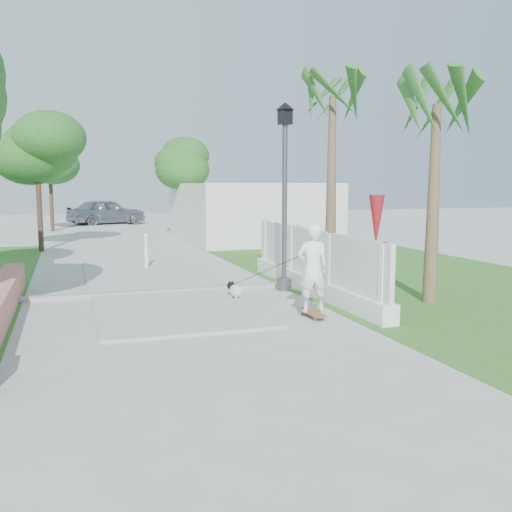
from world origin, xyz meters
name	(u,v)px	position (x,y,z in m)	size (l,w,h in m)	color
ground	(231,374)	(0.00, 0.00, 0.00)	(90.00, 90.00, 0.00)	#B7B7B2
path_strip	(114,239)	(0.00, 20.00, 0.03)	(3.20, 36.00, 0.06)	#B7B7B2
curb	(161,292)	(0.00, 6.00, 0.05)	(6.50, 0.25, 0.10)	#999993
grass_right	(380,268)	(7.00, 8.00, 0.01)	(8.00, 20.00, 0.01)	#386720
lattice_fence	(312,270)	(3.40, 5.00, 0.54)	(0.35, 7.00, 1.50)	white
building_right	(249,212)	(6.00, 18.00, 1.30)	(6.00, 8.00, 2.60)	silver
street_lamp	(285,189)	(2.90, 5.50, 2.43)	(0.44, 0.44, 4.44)	#59595E
bollard	(146,250)	(0.20, 10.00, 0.58)	(0.14, 0.14, 1.09)	white
patio_umbrella	(376,221)	(4.80, 4.50, 1.69)	(0.36, 0.36, 2.30)	#59595E
tree_path_left	(37,150)	(-2.98, 15.98, 3.82)	(3.40, 3.40, 5.23)	#4C3826
tree_path_right	(181,164)	(3.22, 19.98, 3.49)	(3.00, 3.00, 4.79)	#4C3826
tree_path_far	(50,161)	(-2.78, 25.98, 3.82)	(3.20, 3.20, 5.17)	#4C3826
palm_far	(333,109)	(4.60, 6.50, 4.48)	(1.80, 1.80, 5.30)	brown
palm_near	(437,116)	(5.40, 3.20, 3.95)	(1.80, 1.80, 4.70)	brown
skateboarder	(275,271)	(1.94, 3.54, 0.80)	(1.27, 2.65, 1.81)	brown
dog	(235,290)	(1.44, 4.71, 0.23)	(0.38, 0.60, 0.42)	silver
parked_car	(107,212)	(0.39, 30.33, 0.83)	(1.96, 4.86, 1.66)	#98999F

